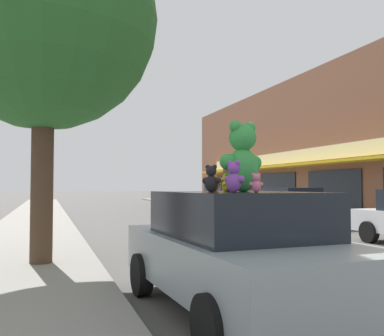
% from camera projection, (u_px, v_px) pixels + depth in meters
% --- Properties ---
extents(sidewalk_near, '(2.88, 90.00, 0.14)m').
position_uv_depth(sidewalk_near, '(0.00, 333.00, 4.44)').
color(sidewalk_near, gray).
rests_on(sidewalk_near, ground_plane).
extents(plush_art_car, '(2.21, 4.12, 1.53)m').
position_uv_depth(plush_art_car, '(238.00, 249.00, 5.45)').
color(plush_art_car, '#8C999E').
rests_on(plush_art_car, ground_plane).
extents(teddy_bear_giant, '(0.70, 0.48, 0.92)m').
position_uv_depth(teddy_bear_giant, '(242.00, 158.00, 5.56)').
color(teddy_bear_giant, green).
rests_on(teddy_bear_giant, plush_art_car).
extents(teddy_bear_orange, '(0.17, 0.18, 0.26)m').
position_uv_depth(teddy_bear_orange, '(215.00, 183.00, 6.03)').
color(teddy_bear_orange, orange).
rests_on(teddy_bear_orange, plush_art_car).
extents(teddy_bear_black, '(0.22, 0.22, 0.33)m').
position_uv_depth(teddy_bear_black, '(211.00, 179.00, 5.13)').
color(teddy_bear_black, black).
rests_on(teddy_bear_black, plush_art_car).
extents(teddy_bear_purple, '(0.22, 0.27, 0.36)m').
position_uv_depth(teddy_bear_purple, '(234.00, 177.00, 4.77)').
color(teddy_bear_purple, purple).
rests_on(teddy_bear_purple, plush_art_car).
extents(teddy_bear_brown, '(0.27, 0.21, 0.37)m').
position_uv_depth(teddy_bear_brown, '(228.00, 179.00, 5.86)').
color(teddy_bear_brown, olive).
rests_on(teddy_bear_brown, plush_art_car).
extents(teddy_bear_pink, '(0.17, 0.12, 0.23)m').
position_uv_depth(teddy_bear_pink, '(256.00, 183.00, 4.91)').
color(teddy_bear_pink, pink).
rests_on(teddy_bear_pink, plush_art_car).
extents(teddy_bear_yellow, '(0.16, 0.17, 0.24)m').
position_uv_depth(teddy_bear_yellow, '(226.00, 183.00, 5.59)').
color(teddy_bear_yellow, yellow).
rests_on(teddy_bear_yellow, plush_art_car).
extents(teddy_bear_blue, '(0.16, 0.16, 0.24)m').
position_uv_depth(teddy_bear_blue, '(214.00, 183.00, 6.40)').
color(teddy_bear_blue, blue).
rests_on(teddy_bear_blue, plush_art_car).
extents(teddy_bear_red, '(0.23, 0.23, 0.34)m').
position_uv_depth(teddy_bear_red, '(245.00, 180.00, 6.17)').
color(teddy_bear_red, red).
rests_on(teddy_bear_red, plush_art_car).
extents(parked_car_far_right, '(1.98, 4.05, 1.54)m').
position_uv_depth(parked_car_far_right, '(292.00, 206.00, 17.49)').
color(parked_car_far_right, '#1E4793').
rests_on(parked_car_far_right, ground_plane).
extents(street_tree, '(4.41, 4.41, 6.97)m').
position_uv_depth(street_tree, '(45.00, 18.00, 8.35)').
color(street_tree, '#473323').
rests_on(street_tree, sidewalk_near).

